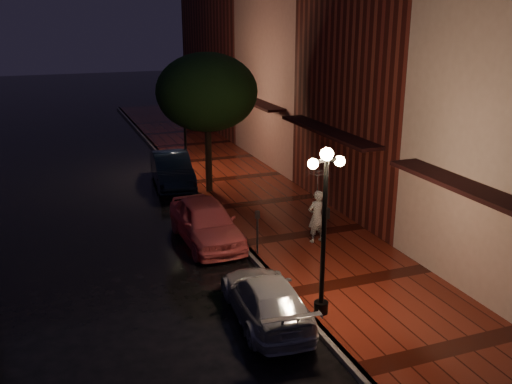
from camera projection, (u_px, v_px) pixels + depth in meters
name	position (u px, v px, depth m)	size (l,w,h in m)	color
ground	(243.00, 247.00, 18.90)	(120.00, 120.00, 0.00)	black
sidewalk	(304.00, 236.00, 19.64)	(4.50, 60.00, 0.15)	#4E170D
curb	(243.00, 245.00, 18.88)	(0.25, 60.00, 0.15)	#595451
storefront_mid	(400.00, 67.00, 21.38)	(5.00, 8.00, 11.00)	#511914
storefront_far	(307.00, 73.00, 28.82)	(5.00, 8.00, 9.00)	#8C5951
storefront_extra	(242.00, 51.00, 37.59)	(5.00, 12.00, 10.00)	#511914
streetlamp_near	(324.00, 222.00, 13.78)	(0.96, 0.36, 4.31)	black
streetlamp_far	(185.00, 122.00, 26.26)	(0.96, 0.36, 4.31)	black
street_tree	(207.00, 95.00, 23.17)	(4.16, 4.16, 5.80)	black
pink_car	(206.00, 222.00, 19.10)	(1.74, 4.33, 1.48)	#E55E62
navy_car	(172.00, 170.00, 25.44)	(1.56, 4.46, 1.47)	black
silver_car	(266.00, 299.00, 14.31)	(1.64, 4.03, 1.17)	#A7A7AF
woman_with_umbrella	(318.00, 194.00, 18.49)	(1.04, 1.06, 2.50)	white
parking_meter	(257.00, 228.00, 17.77)	(0.13, 0.10, 1.44)	black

